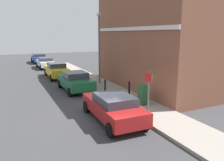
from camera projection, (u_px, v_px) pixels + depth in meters
name	position (u px, v px, depth m)	size (l,w,h in m)	color
ground	(107.00, 111.00, 12.57)	(80.00, 80.00, 0.00)	#38383A
sidewalk	(100.00, 85.00, 18.71)	(2.31, 30.00, 0.15)	gray
corner_building	(163.00, 38.00, 17.45)	(6.39, 10.84, 7.84)	brown
car_red	(113.00, 107.00, 11.02)	(1.99, 4.46, 1.37)	maroon
car_green	(75.00, 81.00, 16.91)	(2.00, 4.06, 1.44)	#195933
car_yellow	(57.00, 70.00, 22.02)	(1.88, 4.44, 1.45)	gold
car_white	(45.00, 62.00, 27.97)	(1.84, 4.06, 1.34)	silver
car_blue	(39.00, 58.00, 33.15)	(1.98, 4.25, 1.36)	navy
utility_cabinet	(143.00, 95.00, 13.21)	(0.46, 0.61, 1.15)	#1E4C28
bollard_near_cabinet	(129.00, 88.00, 14.82)	(0.14, 0.14, 1.04)	black
bollard_far_kerb	(105.00, 86.00, 15.39)	(0.14, 0.14, 1.04)	black
street_sign	(148.00, 88.00, 10.96)	(0.08, 0.60, 2.30)	#59595B
lamppost	(99.00, 45.00, 18.35)	(0.20, 0.44, 5.72)	#59595B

